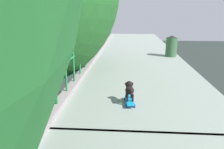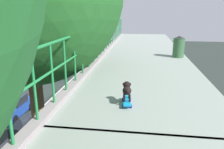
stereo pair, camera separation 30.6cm
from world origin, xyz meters
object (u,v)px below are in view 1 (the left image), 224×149
object	(u,v)px
city_bus	(58,56)
toy_skateboard	(129,101)
small_dog	(129,89)
litter_bin	(171,46)
car_grey_fifth	(21,134)
car_blue_sixth	(1,110)

from	to	relation	value
city_bus	toy_skateboard	distance (m)	27.66
small_dog	litter_bin	world-z (taller)	litter_bin
car_grey_fifth	toy_skateboard	world-z (taller)	toy_skateboard
toy_skateboard	litter_bin	bearing A→B (deg)	70.95
city_bus	small_dog	size ratio (longest dim) A/B	29.24
car_blue_sixth	city_bus	distance (m)	14.94
small_dog	litter_bin	bearing A→B (deg)	70.78
car_grey_fifth	small_dog	distance (m)	11.27
car_grey_fifth	city_bus	size ratio (longest dim) A/B	0.37
car_grey_fifth	city_bus	distance (m)	18.50
car_blue_sixth	city_bus	xyz separation A→B (m)	(-0.22, 14.90, 1.12)
litter_bin	small_dog	bearing A→B (deg)	-109.22
car_blue_sixth	city_bus	world-z (taller)	city_bus
car_grey_fifth	car_blue_sixth	size ratio (longest dim) A/B	1.02
toy_skateboard	small_dog	size ratio (longest dim) A/B	1.38
toy_skateboard	car_grey_fifth	bearing A→B (deg)	130.87
small_dog	car_grey_fifth	bearing A→B (deg)	131.00
small_dog	toy_skateboard	bearing A→B (deg)	-85.06
city_bus	toy_skateboard	xyz separation A→B (m)	(9.71, -25.52, 4.39)
city_bus	small_dog	xyz separation A→B (m)	(9.71, -25.48, 4.62)
litter_bin	toy_skateboard	bearing A→B (deg)	-109.05
toy_skateboard	car_blue_sixth	bearing A→B (deg)	131.78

